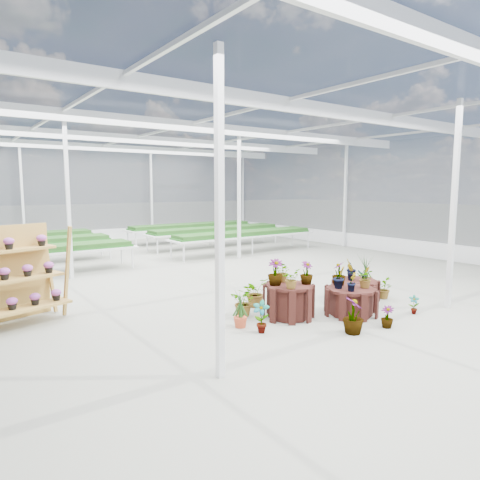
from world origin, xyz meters
TOP-DOWN VIEW (x-y plane):
  - ground_plane at (0.00, 0.00)m, footprint 24.00×24.00m
  - greenhouse_shell at (0.00, 0.00)m, footprint 18.00×24.00m
  - steel_frame at (0.00, 0.00)m, footprint 18.00×24.00m
  - nursery_benches at (0.00, 7.20)m, footprint 16.00×7.00m
  - plinth_tall at (-0.37, -2.50)m, footprint 1.19×1.19m
  - plinth_mid at (0.83, -3.10)m, footprint 1.40×1.40m
  - plinth_low at (1.83, -2.40)m, footprint 1.10×1.10m
  - shelf_rack at (-4.95, 0.24)m, footprint 1.99×1.39m
  - nursery_plants at (0.33, -2.38)m, footprint 4.91×3.06m

SIDE VIEW (x-z plane):
  - ground_plane at x=0.00m, z-range 0.00..0.00m
  - plinth_low at x=1.83m, z-range 0.00..0.48m
  - plinth_mid at x=0.83m, z-range 0.00..0.57m
  - plinth_tall at x=-0.37m, z-range 0.00..0.69m
  - nursery_benches at x=0.00m, z-range 0.00..0.84m
  - nursery_plants at x=0.33m, z-range -0.12..1.10m
  - shelf_rack at x=-4.95m, z-range 0.00..1.91m
  - greenhouse_shell at x=0.00m, z-range 0.00..4.50m
  - steel_frame at x=0.00m, z-range 0.00..4.50m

